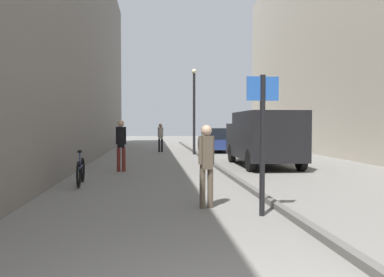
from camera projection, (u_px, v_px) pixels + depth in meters
The scene contains 11 objects.
ground_plane at pixel (176, 168), 14.82m from camera, with size 80.00×80.00×0.00m, color gray.
building_facade_left at pixel (35, 14), 14.08m from camera, with size 3.09×40.00×11.39m, color slate.
kerb_strip at pixel (217, 166), 14.98m from camera, with size 0.16×40.00×0.12m, color #615F5B.
pedestrian_main_foreground at pixel (206, 160), 7.81m from camera, with size 0.33×0.23×1.68m.
pedestrian_mid_block at pixel (161, 136), 23.41m from camera, with size 0.34×0.24×1.72m.
pedestrian_far_crossing at pixel (121, 142), 13.82m from camera, with size 0.37×0.24×1.84m.
delivery_van at pixel (263, 137), 15.54m from camera, with size 2.15×5.04×2.18m.
parked_car at pixel (215, 140), 23.96m from camera, with size 1.94×4.25×1.45m.
street_sign_post at pixel (262, 132), 7.12m from camera, with size 0.60×0.10×2.60m.
lamp_post at pixel (194, 106), 21.55m from camera, with size 0.28×0.28×4.76m.
bicycle_leaning at pixel (81, 171), 10.78m from camera, with size 0.19×1.77×0.98m.
Camera 1 is at (-0.91, -2.75, 1.70)m, focal length 36.26 mm.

